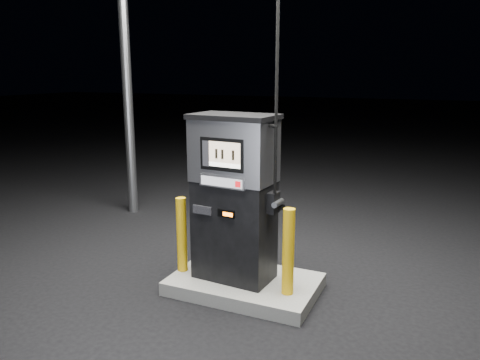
% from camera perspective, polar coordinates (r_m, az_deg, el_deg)
% --- Properties ---
extents(ground, '(80.00, 80.00, 0.00)m').
position_cam_1_polar(ground, '(5.38, 0.56, -13.30)').
color(ground, black).
rests_on(ground, ground).
extents(pump_island, '(1.60, 1.00, 0.15)m').
position_cam_1_polar(pump_island, '(5.35, 0.56, -12.58)').
color(pump_island, slate).
rests_on(pump_island, ground).
extents(fuel_dispenser, '(1.01, 0.60, 3.76)m').
position_cam_1_polar(fuel_dispenser, '(5.03, -0.70, -2.02)').
color(fuel_dispenser, black).
rests_on(fuel_dispenser, pump_island).
extents(bollard_left, '(0.13, 0.13, 0.87)m').
position_cam_1_polar(bollard_left, '(5.39, -7.11, -6.62)').
color(bollard_left, yellow).
rests_on(bollard_left, pump_island).
extents(bollard_right, '(0.16, 0.16, 0.91)m').
position_cam_1_polar(bollard_right, '(4.82, 5.91, -8.70)').
color(bollard_right, yellow).
rests_on(bollard_right, pump_island).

